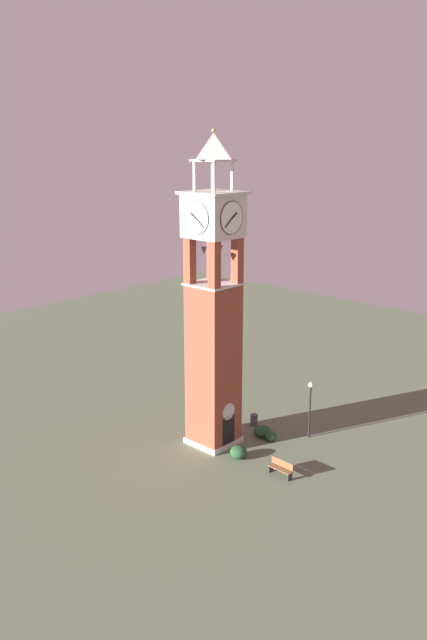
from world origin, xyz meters
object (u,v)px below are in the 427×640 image
(park_bench, at_px, (281,468))
(lamp_post, at_px, (310,399))
(trash_bin, at_px, (254,420))
(clock_tower, at_px, (214,320))

(park_bench, bearing_deg, lamp_post, 17.91)
(lamp_post, distance_m, trash_bin, 4.61)
(clock_tower, distance_m, trash_bin, 8.81)
(clock_tower, height_order, lamp_post, clock_tower)
(clock_tower, bearing_deg, lamp_post, -40.42)
(trash_bin, bearing_deg, lamp_post, -74.51)
(park_bench, relative_size, trash_bin, 2.02)
(trash_bin, bearing_deg, clock_tower, 175.56)
(park_bench, height_order, trash_bin, park_bench)
(lamp_post, xyz_separation_m, trash_bin, (-1.07, 3.85, -2.30))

